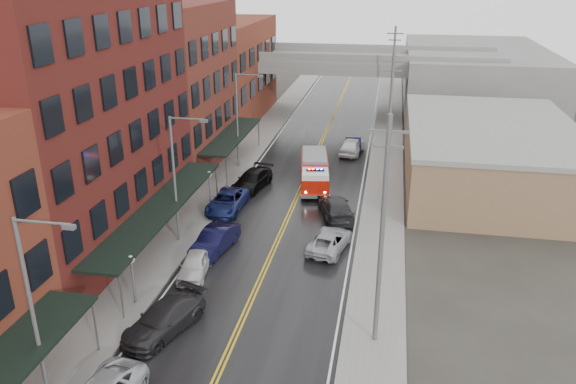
{
  "coord_description": "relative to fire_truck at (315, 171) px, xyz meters",
  "views": [
    {
      "loc": [
        7.16,
        -9.38,
        17.95
      ],
      "look_at": [
        0.4,
        27.2,
        3.0
      ],
      "focal_mm": 35.0,
      "sensor_mm": 36.0,
      "label": 1
    }
  ],
  "objects": [
    {
      "name": "parked_car_right_2",
      "position": [
        2.53,
        9.9,
        -0.61
      ],
      "size": [
        2.67,
        5.13,
        1.67
      ],
      "primitive_type": "imported",
      "rotation": [
        0.0,
        0.0,
        2.99
      ],
      "color": "white",
      "rests_on": "ground"
    },
    {
      "name": "utility_pole_2",
      "position": [
        6.13,
        18.7,
        4.86
      ],
      "size": [
        1.8,
        0.24,
        12.0
      ],
      "color": "#59595B",
      "rests_on": "ground"
    },
    {
      "name": "parked_car_left_3",
      "position": [
        -4.84,
        -22.42,
        -0.67
      ],
      "size": [
        3.75,
        5.72,
        1.54
      ],
      "primitive_type": "imported",
      "rotation": [
        0.0,
        0.0,
        -0.33
      ],
      "color": "black",
      "rests_on": "ground"
    },
    {
      "name": "awning_2",
      "position": [
        -8.56,
        4.2,
        1.54
      ],
      "size": [
        2.6,
        13.0,
        3.09
      ],
      "color": "black",
      "rests_on": "ground"
    },
    {
      "name": "curb_left",
      "position": [
        -6.72,
        -6.3,
        -1.37
      ],
      "size": [
        0.3,
        160.0,
        0.15
      ],
      "primitive_type": "cube",
      "color": "gray",
      "rests_on": "ground"
    },
    {
      "name": "utility_pole_1",
      "position": [
        6.13,
        -1.3,
        4.86
      ],
      "size": [
        1.8,
        0.24,
        12.0
      ],
      "color": "#59595B",
      "rests_on": "ground"
    },
    {
      "name": "road",
      "position": [
        -1.07,
        -6.3,
        -1.43
      ],
      "size": [
        11.0,
        160.0,
        0.02
      ],
      "primitive_type": "cube",
      "color": "black",
      "rests_on": "ground"
    },
    {
      "name": "tan_building",
      "position": [
        14.93,
        3.7,
        1.06
      ],
      "size": [
        14.0,
        22.0,
        5.0
      ],
      "primitive_type": "cube",
      "color": "#94734F",
      "rests_on": "ground"
    },
    {
      "name": "sidewalk_left",
      "position": [
        -8.37,
        -6.3,
        -1.37
      ],
      "size": [
        3.0,
        160.0,
        0.15
      ],
      "primitive_type": "cube",
      "color": "slate",
      "rests_on": "ground"
    },
    {
      "name": "overpass",
      "position": [
        -1.07,
        25.7,
        4.54
      ],
      "size": [
        40.0,
        10.0,
        7.5
      ],
      "color": "slate",
      "rests_on": "ground"
    },
    {
      "name": "utility_pole_0",
      "position": [
        6.13,
        -21.3,
        4.86
      ],
      "size": [
        1.8,
        0.24,
        12.0
      ],
      "color": "#59595B",
      "rests_on": "ground"
    },
    {
      "name": "parked_car_left_4",
      "position": [
        -5.24,
        -16.49,
        -0.75
      ],
      "size": [
        2.06,
        4.23,
        1.39
      ],
      "primitive_type": "imported",
      "rotation": [
        0.0,
        0.0,
        0.11
      ],
      "color": "silver",
      "rests_on": "ground"
    },
    {
      "name": "fire_truck",
      "position": [
        0.0,
        0.0,
        0.0
      ],
      "size": [
        3.81,
        7.56,
        2.66
      ],
      "rotation": [
        0.0,
        0.0,
        0.16
      ],
      "color": "#B01608",
      "rests_on": "ground"
    },
    {
      "name": "street_lamp_0",
      "position": [
        -7.62,
        -28.3,
        3.74
      ],
      "size": [
        2.64,
        0.22,
        9.0
      ],
      "color": "#59595B",
      "rests_on": "ground"
    },
    {
      "name": "brick_building_far",
      "position": [
        -14.37,
        21.7,
        4.56
      ],
      "size": [
        9.0,
        20.0,
        12.0
      ],
      "primitive_type": "cube",
      "color": "maroon",
      "rests_on": "ground"
    },
    {
      "name": "parked_car_right_1",
      "position": [
        2.53,
        -6.19,
        -0.66
      ],
      "size": [
        3.62,
        5.77,
        1.56
      ],
      "primitive_type": "imported",
      "rotation": [
        0.0,
        0.0,
        3.43
      ],
      "color": "#242426",
      "rests_on": "ground"
    },
    {
      "name": "parked_car_left_5",
      "position": [
        -4.94,
        -13.25,
        -0.65
      ],
      "size": [
        2.51,
        5.05,
        1.59
      ],
      "primitive_type": "imported",
      "rotation": [
        0.0,
        0.0,
        -0.18
      ],
      "color": "black",
      "rests_on": "ground"
    },
    {
      "name": "parked_car_right_3",
      "position": [
        2.53,
        11.5,
        -0.73
      ],
      "size": [
        2.03,
        4.48,
        1.43
      ],
      "primitive_type": "imported",
      "rotation": [
        0.0,
        0.0,
        3.26
      ],
      "color": "black",
      "rests_on": "ground"
    },
    {
      "name": "street_lamp_1",
      "position": [
        -7.62,
        -12.3,
        3.74
      ],
      "size": [
        2.64,
        0.22,
        9.0
      ],
      "color": "#59595B",
      "rests_on": "ground"
    },
    {
      "name": "globe_lamp_2",
      "position": [
        -7.47,
        -6.3,
        0.87
      ],
      "size": [
        0.44,
        0.44,
        3.12
      ],
      "color": "#59595B",
      "rests_on": "ground"
    },
    {
      "name": "globe_lamp_1",
      "position": [
        -7.47,
        -20.3,
        0.87
      ],
      "size": [
        0.44,
        0.44,
        3.12
      ],
      "color": "#59595B",
      "rests_on": "ground"
    },
    {
      "name": "parked_car_right_0",
      "position": [
        2.65,
        -11.58,
        -0.78
      ],
      "size": [
        3.15,
        5.15,
        1.33
      ],
      "primitive_type": "imported",
      "rotation": [
        0.0,
        0.0,
        2.93
      ],
      "color": "#A2A3AA",
      "rests_on": "ground"
    },
    {
      "name": "brick_building_b",
      "position": [
        -14.37,
        -13.3,
        7.56
      ],
      "size": [
        9.0,
        20.0,
        18.0
      ],
      "primitive_type": "cube",
      "color": "#4C1414",
      "rests_on": "ground"
    },
    {
      "name": "sidewalk_right",
      "position": [
        6.23,
        -6.3,
        -1.37
      ],
      "size": [
        3.0,
        160.0,
        0.15
      ],
      "primitive_type": "cube",
      "color": "slate",
      "rests_on": "ground"
    },
    {
      "name": "parked_car_left_6",
      "position": [
        -6.05,
        -6.41,
        -0.71
      ],
      "size": [
        2.6,
        5.36,
        1.47
      ],
      "primitive_type": "imported",
      "rotation": [
        0.0,
        0.0,
        -0.03
      ],
      "color": "navy",
      "rests_on": "ground"
    },
    {
      "name": "curb_right",
      "position": [
        4.58,
        -6.3,
        -1.37
      ],
      "size": [
        0.3,
        160.0,
        0.15
      ],
      "primitive_type": "cube",
      "color": "gray",
      "rests_on": "ground"
    },
    {
      "name": "brick_building_c",
      "position": [
        -14.37,
        4.2,
        6.06
      ],
      "size": [
        9.0,
        15.0,
        15.0
      ],
      "primitive_type": "cube",
      "color": "maroon",
      "rests_on": "ground"
    },
    {
      "name": "awning_1",
      "position": [
        -8.56,
        -13.3,
        1.55
      ],
      "size": [
        2.6,
        18.0,
        3.09
      ],
      "color": "black",
      "rests_on": "ground"
    },
    {
      "name": "street_lamp_2",
      "position": [
        -7.62,
        3.7,
        3.74
      ],
      "size": [
        2.64,
        0.22,
        9.0
      ],
      "color": "#59595B",
      "rests_on": "ground"
    },
    {
      "name": "parked_car_left_7",
      "position": [
        -5.25,
        -1.5,
        -0.66
      ],
      "size": [
        3.18,
        5.69,
        1.56
      ],
      "primitive_type": "imported",
      "rotation": [
        0.0,
        0.0,
        -0.2
      ],
      "color": "black",
      "rests_on": "ground"
    },
    {
      "name": "right_far_block",
      "position": [
        16.93,
        33.7,
        2.56
      ],
      "size": [
        18.0,
        30.0,
        8.0
      ],
      "primitive_type": "cube",
      "color": "slate",
      "rests_on": "ground"
    }
  ]
}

